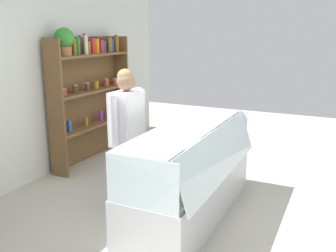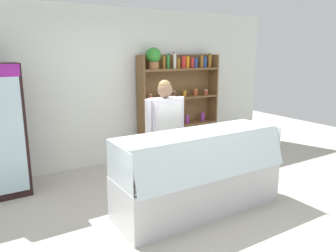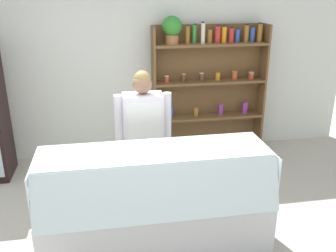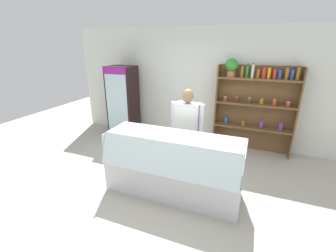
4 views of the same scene
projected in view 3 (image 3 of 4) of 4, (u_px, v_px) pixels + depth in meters
ground_plane at (146, 245)px, 3.71m from camera, size 12.00×12.00×0.00m
back_wall at (125, 64)px, 5.38m from camera, size 6.80×0.10×2.70m
shelving_unit at (205, 77)px, 5.43m from camera, size 1.66×0.29×2.03m
deli_display_case at (155, 218)px, 3.60m from camera, size 2.14×0.78×1.01m
shop_clerk at (144, 130)px, 4.09m from camera, size 0.62×0.25×1.59m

